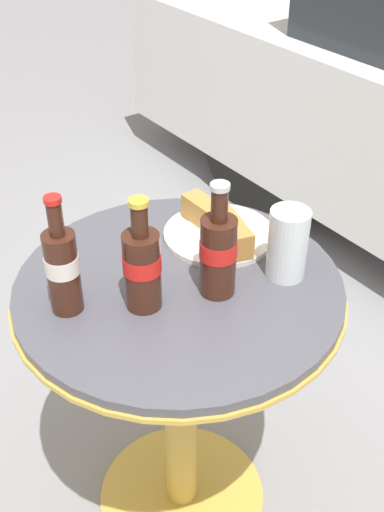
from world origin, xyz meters
name	(u,v)px	position (x,y,z in m)	size (l,w,h in m)	color
ground_plane	(182,496)	(0.00, 0.00, 0.00)	(30.00, 30.00, 0.00)	gray
bistro_table	(180,356)	(0.00, 0.00, 0.51)	(0.67, 0.67, 0.72)	gold
cola_bottle_left	(142,266)	(0.02, -0.09, 0.81)	(0.07, 0.07, 0.23)	#3D1E14
cola_bottle_right	(218,252)	(0.07, 0.05, 0.81)	(0.07, 0.07, 0.24)	#3D1E14
cola_bottle_center	(62,267)	(-0.06, -0.21, 0.81)	(0.06, 0.06, 0.24)	#3D1E14
drinking_glass	(287,247)	(0.10, 0.19, 0.78)	(0.08, 0.08, 0.15)	#C68923
lunch_plate_near	(219,229)	(-0.08, 0.16, 0.74)	(0.24, 0.24, 0.07)	silver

